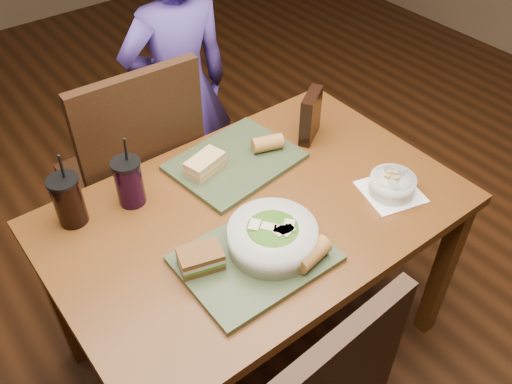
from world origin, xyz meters
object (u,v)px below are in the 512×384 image
(tray_near, at_px, (255,259))
(cup_berry, at_px, (129,182))
(baguette_near, at_px, (311,254))
(baguette_far, at_px, (267,143))
(tray_far, at_px, (235,162))
(sandwich_far, at_px, (205,164))
(diner, at_px, (180,92))
(salad_bowl, at_px, (272,236))
(chair_far, at_px, (137,171))
(sandwich_near, at_px, (201,258))
(soup_bowl, at_px, (392,185))
(dining_table, at_px, (256,228))
(chip_bag, at_px, (311,116))
(cup_cola, at_px, (68,200))

(tray_near, relative_size, cup_berry, 1.67)
(baguette_near, distance_m, baguette_far, 0.53)
(tray_far, distance_m, sandwich_far, 0.12)
(sandwich_far, distance_m, cup_berry, 0.27)
(diner, xyz_separation_m, salad_bowl, (-0.30, -1.02, 0.13))
(chair_far, distance_m, baguette_near, 0.89)
(tray_near, bearing_deg, baguette_far, 47.48)
(sandwich_near, relative_size, baguette_near, 1.21)
(diner, bearing_deg, soup_bowl, 105.43)
(soup_bowl, bearing_deg, sandwich_far, 133.92)
(sandwich_near, distance_m, sandwich_far, 0.42)
(baguette_far, bearing_deg, sandwich_near, -147.70)
(baguette_near, bearing_deg, dining_table, 85.95)
(dining_table, xyz_separation_m, chair_far, (-0.14, 0.58, -0.07))
(sandwich_near, bearing_deg, soup_bowl, -8.97)
(chair_far, relative_size, sandwich_far, 7.13)
(soup_bowl, height_order, sandwich_far, soup_bowl)
(chair_far, xyz_separation_m, tray_far, (0.22, -0.35, 0.16))
(salad_bowl, relative_size, baguette_near, 2.24)
(salad_bowl, relative_size, cup_berry, 1.03)
(dining_table, height_order, sandwich_near, sandwich_near)
(tray_far, xyz_separation_m, chip_bag, (0.31, -0.04, 0.08))
(dining_table, relative_size, sandwich_far, 8.67)
(chair_far, distance_m, baguette_far, 0.55)
(tray_near, bearing_deg, salad_bowl, 1.01)
(baguette_far, bearing_deg, chair_far, 132.75)
(dining_table, distance_m, sandwich_far, 0.28)
(chip_bag, bearing_deg, cup_cola, 140.22)
(tray_near, relative_size, salad_bowl, 1.63)
(diner, xyz_separation_m, tray_far, (-0.15, -0.62, 0.08))
(chair_far, height_order, cup_cola, chair_far)
(dining_table, xyz_separation_m, tray_near, (-0.14, -0.17, 0.10))
(dining_table, relative_size, chip_bag, 7.09)
(sandwich_far, height_order, chip_bag, chip_bag)
(dining_table, distance_m, soup_bowl, 0.47)
(sandwich_near, bearing_deg, salad_bowl, -18.04)
(cup_cola, height_order, cup_berry, cup_cola)
(tray_near, distance_m, tray_far, 0.45)
(dining_table, height_order, baguette_far, baguette_far)
(chair_far, height_order, chip_bag, chair_far)
(soup_bowl, distance_m, cup_berry, 0.84)
(baguette_far, bearing_deg, cup_berry, 172.07)
(chair_far, bearing_deg, dining_table, -76.12)
(dining_table, xyz_separation_m, sandwich_near, (-0.28, -0.10, 0.14))
(diner, relative_size, sandwich_near, 9.75)
(sandwich_near, distance_m, baguette_near, 0.31)
(dining_table, height_order, chip_bag, chip_bag)
(salad_bowl, relative_size, chip_bag, 1.41)
(dining_table, height_order, tray_far, tray_far)
(soup_bowl, height_order, chip_bag, chip_bag)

